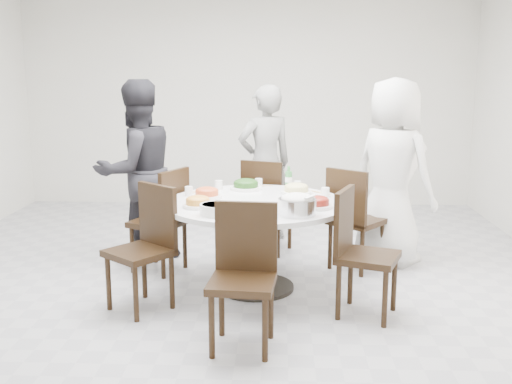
{
  "coord_description": "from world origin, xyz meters",
  "views": [
    {
      "loc": [
        0.44,
        -5.08,
        1.8
      ],
      "look_at": [
        0.24,
        -0.25,
        0.82
      ],
      "focal_mm": 42.0,
      "sensor_mm": 36.0,
      "label": 1
    }
  ],
  "objects_px": {
    "chair_ne": "(357,219)",
    "chair_sw": "(139,250)",
    "dining_table": "(256,246)",
    "chair_s": "(242,279)",
    "diner_right": "(393,172)",
    "chair_nw": "(158,220)",
    "chair_se": "(368,254)",
    "chair_n": "(268,206)",
    "soup_bowl": "(217,209)",
    "beverage_bottle": "(289,178)",
    "diner_left": "(137,172)",
    "rice_bowl": "(297,207)",
    "diner_middle": "(265,163)"
  },
  "relations": [
    {
      "from": "chair_ne",
      "to": "diner_left",
      "type": "height_order",
      "value": "diner_left"
    },
    {
      "from": "chair_s",
      "to": "diner_left",
      "type": "bearing_deg",
      "value": 125.93
    },
    {
      "from": "chair_nw",
      "to": "beverage_bottle",
      "type": "bearing_deg",
      "value": 118.8
    },
    {
      "from": "chair_nw",
      "to": "rice_bowl",
      "type": "distance_m",
      "value": 1.55
    },
    {
      "from": "dining_table",
      "to": "beverage_bottle",
      "type": "distance_m",
      "value": 0.76
    },
    {
      "from": "chair_se",
      "to": "rice_bowl",
      "type": "xyz_separation_m",
      "value": [
        -0.52,
        0.08,
        0.34
      ]
    },
    {
      "from": "dining_table",
      "to": "diner_right",
      "type": "height_order",
      "value": "diner_right"
    },
    {
      "from": "chair_s",
      "to": "diner_left",
      "type": "relative_size",
      "value": 0.55
    },
    {
      "from": "chair_s",
      "to": "diner_left",
      "type": "xyz_separation_m",
      "value": [
        -1.12,
        1.87,
        0.39
      ]
    },
    {
      "from": "chair_n",
      "to": "chair_nw",
      "type": "distance_m",
      "value": 1.17
    },
    {
      "from": "diner_middle",
      "to": "chair_sw",
      "type": "bearing_deg",
      "value": 41.17
    },
    {
      "from": "chair_n",
      "to": "diner_right",
      "type": "relative_size",
      "value": 0.54
    },
    {
      "from": "rice_bowl",
      "to": "chair_se",
      "type": "bearing_deg",
      "value": -8.84
    },
    {
      "from": "chair_sw",
      "to": "rice_bowl",
      "type": "xyz_separation_m",
      "value": [
        1.19,
        0.04,
        0.34
      ]
    },
    {
      "from": "beverage_bottle",
      "to": "dining_table",
      "type": "bearing_deg",
      "value": -118.21
    },
    {
      "from": "chair_sw",
      "to": "diner_right",
      "type": "xyz_separation_m",
      "value": [
        2.11,
        1.26,
        0.4
      ]
    },
    {
      "from": "chair_sw",
      "to": "dining_table",
      "type": "bearing_deg",
      "value": 68.46
    },
    {
      "from": "chair_n",
      "to": "chair_sw",
      "type": "height_order",
      "value": "same"
    },
    {
      "from": "diner_middle",
      "to": "chair_nw",
      "type": "bearing_deg",
      "value": 24.66
    },
    {
      "from": "chair_se",
      "to": "diner_right",
      "type": "height_order",
      "value": "diner_right"
    },
    {
      "from": "chair_nw",
      "to": "diner_middle",
      "type": "relative_size",
      "value": 0.57
    },
    {
      "from": "dining_table",
      "to": "chair_n",
      "type": "distance_m",
      "value": 1.08
    },
    {
      "from": "rice_bowl",
      "to": "diner_middle",
      "type": "bearing_deg",
      "value": 98.35
    },
    {
      "from": "chair_sw",
      "to": "rice_bowl",
      "type": "distance_m",
      "value": 1.24
    },
    {
      "from": "chair_ne",
      "to": "chair_sw",
      "type": "height_order",
      "value": "same"
    },
    {
      "from": "chair_s",
      "to": "beverage_bottle",
      "type": "bearing_deg",
      "value": 83.95
    },
    {
      "from": "soup_bowl",
      "to": "beverage_bottle",
      "type": "bearing_deg",
      "value": 60.85
    },
    {
      "from": "diner_right",
      "to": "diner_left",
      "type": "bearing_deg",
      "value": 45.96
    },
    {
      "from": "dining_table",
      "to": "chair_s",
      "type": "distance_m",
      "value": 1.11
    },
    {
      "from": "chair_se",
      "to": "rice_bowl",
      "type": "relative_size",
      "value": 3.36
    },
    {
      "from": "chair_n",
      "to": "chair_se",
      "type": "relative_size",
      "value": 1.0
    },
    {
      "from": "diner_right",
      "to": "beverage_bottle",
      "type": "xyz_separation_m",
      "value": [
        -0.97,
        -0.27,
        -0.02
      ]
    },
    {
      "from": "chair_n",
      "to": "diner_right",
      "type": "bearing_deg",
      "value": -173.48
    },
    {
      "from": "chair_nw",
      "to": "chair_se",
      "type": "bearing_deg",
      "value": 86.53
    },
    {
      "from": "beverage_bottle",
      "to": "chair_sw",
      "type": "bearing_deg",
      "value": -139.04
    },
    {
      "from": "soup_bowl",
      "to": "diner_right",
      "type": "bearing_deg",
      "value": 39.42
    },
    {
      "from": "chair_sw",
      "to": "diner_right",
      "type": "bearing_deg",
      "value": 70.41
    },
    {
      "from": "diner_left",
      "to": "dining_table",
      "type": "bearing_deg",
      "value": 104.95
    },
    {
      "from": "chair_n",
      "to": "chair_s",
      "type": "xyz_separation_m",
      "value": [
        -0.12,
        -2.18,
        0.0
      ]
    },
    {
      "from": "diner_right",
      "to": "rice_bowl",
      "type": "distance_m",
      "value": 1.54
    },
    {
      "from": "chair_sw",
      "to": "chair_s",
      "type": "distance_m",
      "value": 1.03
    },
    {
      "from": "chair_nw",
      "to": "diner_left",
      "type": "distance_m",
      "value": 0.57
    },
    {
      "from": "chair_s",
      "to": "chair_ne",
      "type": "bearing_deg",
      "value": 65.53
    },
    {
      "from": "chair_n",
      "to": "diner_middle",
      "type": "distance_m",
      "value": 0.58
    },
    {
      "from": "chair_sw",
      "to": "diner_middle",
      "type": "height_order",
      "value": "diner_middle"
    },
    {
      "from": "dining_table",
      "to": "soup_bowl",
      "type": "distance_m",
      "value": 0.68
    },
    {
      "from": "diner_left",
      "to": "chair_s",
      "type": "bearing_deg",
      "value": 79.29
    },
    {
      "from": "diner_right",
      "to": "diner_left",
      "type": "xyz_separation_m",
      "value": [
        -2.41,
        -0.02,
        -0.01
      ]
    },
    {
      "from": "chair_s",
      "to": "diner_left",
      "type": "distance_m",
      "value": 2.22
    },
    {
      "from": "chair_n",
      "to": "diner_right",
      "type": "xyz_separation_m",
      "value": [
        1.17,
        -0.29,
        0.4
      ]
    }
  ]
}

